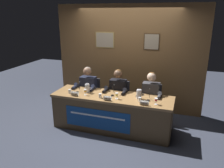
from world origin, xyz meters
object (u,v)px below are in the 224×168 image
(nameplate_left, at_px, (75,94))
(panelist_right, at_px, (150,96))
(chair_left, at_px, (91,97))
(juice_glass_left, at_px, (85,91))
(juice_glass_right, at_px, (156,100))
(microphone_right, at_px, (149,97))
(juice_glass_center, at_px, (117,95))
(nameplate_right, at_px, (144,103))
(conference_table, at_px, (110,109))
(water_pitcher_right_side, at_px, (139,94))
(nameplate_center, at_px, (107,98))
(microphone_center, at_px, (113,92))
(chair_center, at_px, (120,101))
(water_cup_left, at_px, (70,92))
(panelist_left, at_px, (87,89))
(chair_right, at_px, (151,105))
(microphone_left, at_px, (78,89))
(water_cup_center, at_px, (100,96))
(water_pitcher_left_side, at_px, (87,88))
(water_cup_right, at_px, (140,100))
(panelist_center, at_px, (117,92))

(nameplate_left, height_order, panelist_right, panelist_right)
(chair_left, distance_m, juice_glass_left, 0.84)
(juice_glass_left, height_order, juice_glass_right, same)
(nameplate_left, bearing_deg, microphone_right, 9.30)
(juice_glass_center, xyz_separation_m, nameplate_right, (0.58, -0.14, -0.05))
(conference_table, bearing_deg, water_pitcher_right_side, 9.72)
(water_pitcher_right_side, bearing_deg, juice_glass_right, -26.52)
(juice_glass_center, bearing_deg, nameplate_center, -137.97)
(juice_glass_left, xyz_separation_m, water_pitcher_right_side, (1.10, 0.15, 0.01))
(water_pitcher_right_side, bearing_deg, juice_glass_center, -161.14)
(nameplate_left, bearing_deg, microphone_center, 20.66)
(chair_center, bearing_deg, juice_glass_center, -78.04)
(chair_left, relative_size, nameplate_center, 5.44)
(water_cup_left, relative_size, panelist_right, 0.07)
(panelist_left, relative_size, juice_glass_left, 9.76)
(water_cup_left, height_order, chair_right, chair_right)
(nameplate_right, relative_size, microphone_right, 0.78)
(panelist_right, bearing_deg, microphone_left, -165.87)
(water_cup_left, height_order, chair_center, chair_center)
(juice_glass_left, bearing_deg, chair_right, 28.84)
(water_cup_center, bearing_deg, juice_glass_left, 172.41)
(chair_center, height_order, chair_right, same)
(chair_left, distance_m, juice_glass_right, 1.86)
(panelist_right, distance_m, microphone_right, 0.39)
(nameplate_left, distance_m, water_pitcher_left_side, 0.32)
(water_pitcher_left_side, bearing_deg, juice_glass_center, -12.39)
(juice_glass_left, distance_m, chair_right, 1.51)
(chair_left, height_order, chair_center, same)
(nameplate_center, relative_size, water_cup_right, 1.91)
(microphone_left, xyz_separation_m, nameplate_right, (1.49, -0.26, -0.03))
(panelist_center, bearing_deg, chair_left, 164.90)
(water_cup_left, relative_size, microphone_left, 0.39)
(chair_right, relative_size, nameplate_right, 5.27)
(chair_left, distance_m, nameplate_center, 1.17)
(panelist_center, height_order, nameplate_right, panelist_center)
(chair_left, relative_size, chair_center, 1.00)
(juice_glass_center, bearing_deg, chair_center, 101.96)
(chair_right, xyz_separation_m, water_pitcher_left_side, (-1.30, -0.54, 0.43))
(chair_right, bearing_deg, conference_table, -138.60)
(microphone_left, xyz_separation_m, water_pitcher_right_side, (1.33, 0.02, 0.02))
(juice_glass_center, bearing_deg, juice_glass_right, -2.79)
(microphone_left, xyz_separation_m, microphone_center, (0.78, 0.05, 0.00))
(chair_left, relative_size, water_cup_center, 10.39)
(nameplate_left, relative_size, juice_glass_center, 1.36)
(microphone_right, bearing_deg, nameplate_center, -160.62)
(chair_right, height_order, microphone_right, microphone_right)
(nameplate_left, bearing_deg, chair_right, 28.86)
(nameplate_left, height_order, water_pitcher_left_side, water_pitcher_left_side)
(microphone_center, bearing_deg, microphone_right, -2.71)
(microphone_center, bearing_deg, microphone_left, -176.38)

